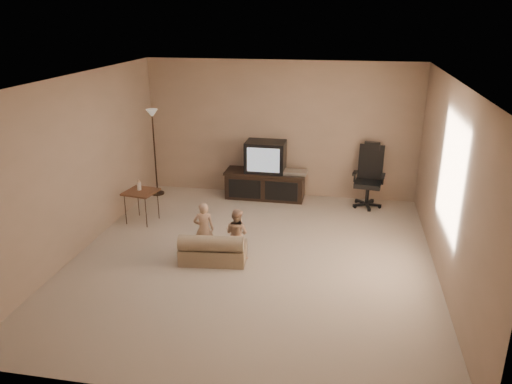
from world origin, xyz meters
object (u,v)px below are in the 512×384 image
(tv_stand, at_px, (266,175))
(floor_lamp, at_px, (153,133))
(side_table, at_px, (141,192))
(toddler_right, at_px, (237,233))
(child_sofa, at_px, (213,250))
(toddler_left, at_px, (204,229))
(office_chair, at_px, (368,184))

(tv_stand, height_order, floor_lamp, floor_lamp)
(side_table, height_order, toddler_right, toddler_right)
(floor_lamp, height_order, toddler_right, floor_lamp)
(tv_stand, xyz_separation_m, toddler_right, (0.00, -2.48, -0.08))
(floor_lamp, bearing_deg, child_sofa, -54.49)
(toddler_left, xyz_separation_m, toddler_right, (0.47, 0.02, -0.03))
(office_chair, relative_size, floor_lamp, 0.70)
(toddler_left, bearing_deg, tv_stand, -112.84)
(side_table, height_order, toddler_left, toddler_left)
(office_chair, xyz_separation_m, floor_lamp, (-3.94, -0.12, 0.78))
(floor_lamp, distance_m, toddler_right, 3.19)
(tv_stand, bearing_deg, child_sofa, -96.03)
(office_chair, xyz_separation_m, side_table, (-3.69, -1.43, 0.11))
(office_chair, relative_size, toddler_left, 1.42)
(office_chair, bearing_deg, child_sofa, -121.59)
(tv_stand, distance_m, toddler_left, 2.54)
(office_chair, bearing_deg, tv_stand, -174.03)
(side_table, relative_size, toddler_right, 0.98)
(side_table, xyz_separation_m, floor_lamp, (-0.24, 1.30, 0.67))
(side_table, height_order, floor_lamp, floor_lamp)
(floor_lamp, distance_m, toddler_left, 2.91)
(office_chair, distance_m, floor_lamp, 4.01)
(side_table, bearing_deg, tv_stand, 39.35)
(side_table, bearing_deg, floor_lamp, 100.63)
(office_chair, height_order, toddler_left, office_chair)
(floor_lamp, height_order, toddler_left, floor_lamp)
(tv_stand, distance_m, office_chair, 1.87)
(toddler_left, bearing_deg, child_sofa, 120.93)
(child_sofa, relative_size, toddler_right, 1.29)
(floor_lamp, bearing_deg, tv_stand, 5.29)
(floor_lamp, height_order, child_sofa, floor_lamp)
(side_table, distance_m, toddler_left, 1.69)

